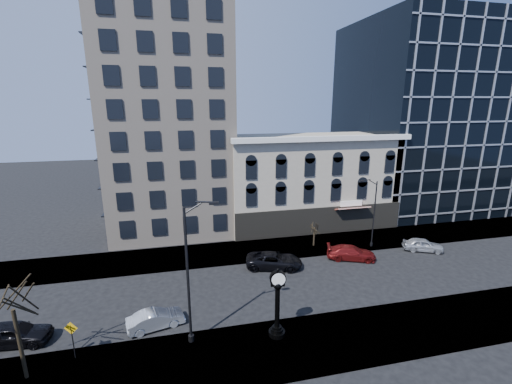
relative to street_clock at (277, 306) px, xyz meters
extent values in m
plane|color=black|center=(-1.11, 6.71, -2.51)|extent=(160.00, 160.00, 0.00)
cube|color=gray|center=(-1.11, 14.71, -2.45)|extent=(160.00, 6.00, 0.12)
cube|color=gray|center=(-1.11, -1.29, -2.45)|extent=(160.00, 6.00, 0.12)
cube|color=#BCAB97|center=(-7.11, 25.71, 16.49)|extent=(15.00, 15.00, 38.00)
cube|color=#B1A692|center=(10.89, 22.71, 3.49)|extent=(22.00, 10.00, 12.00)
cube|color=white|center=(10.89, 17.51, 9.69)|extent=(22.60, 0.80, 0.60)
cube|color=black|center=(10.89, 17.66, -0.71)|extent=(22.00, 0.30, 3.60)
cube|color=maroon|center=(14.89, 17.11, 0.89)|extent=(4.50, 1.18, 0.55)
cube|color=black|center=(30.89, 27.71, 11.49)|extent=(20.00, 20.00, 28.00)
cylinder|color=black|center=(0.00, 0.00, -2.23)|extent=(1.20, 1.20, 0.33)
cylinder|color=black|center=(0.00, 0.00, -1.96)|extent=(0.87, 0.87, 0.22)
cylinder|color=black|center=(0.00, 0.00, -1.76)|extent=(0.65, 0.65, 0.17)
cylinder|color=black|center=(0.00, 0.00, -0.10)|extent=(0.35, 0.35, 3.16)
sphere|color=black|center=(0.00, 0.00, 1.59)|extent=(0.61, 0.61, 0.61)
cube|color=black|center=(0.00, 0.00, 1.70)|extent=(1.01, 0.38, 0.27)
cylinder|color=black|center=(0.00, 0.00, 2.13)|extent=(1.17, 0.51, 1.13)
cylinder|color=white|center=(0.00, -0.19, 2.13)|extent=(0.95, 0.16, 0.96)
cylinder|color=white|center=(0.00, 0.19, 2.13)|extent=(0.95, 0.16, 0.96)
sphere|color=black|center=(0.00, 0.00, 2.79)|extent=(0.22, 0.22, 0.22)
cylinder|color=black|center=(-6.07, 0.71, 2.54)|extent=(0.18, 0.18, 9.86)
cylinder|color=black|center=(-6.07, 0.71, -2.16)|extent=(0.41, 0.41, 0.46)
cube|color=black|center=(-3.89, 0.68, 7.64)|extent=(0.63, 0.26, 0.16)
cylinder|color=black|center=(15.17, 12.71, 1.48)|extent=(0.14, 0.14, 7.74)
cylinder|color=black|center=(15.17, 12.71, -2.21)|extent=(0.32, 0.32, 0.36)
cube|color=black|center=(13.46, 12.70, 5.49)|extent=(0.50, 0.20, 0.13)
cylinder|color=black|center=(-16.05, -0.40, -0.03)|extent=(0.22, 0.22, 4.72)
cylinder|color=black|center=(8.65, 14.32, -1.28)|extent=(0.19, 0.19, 2.22)
cylinder|color=black|center=(-13.59, 0.71, -1.15)|extent=(0.07, 0.07, 2.49)
cube|color=#FBB80D|center=(-13.59, 0.71, -0.13)|extent=(0.87, 0.25, 0.88)
imported|color=black|center=(-18.11, 3.30, -1.69)|extent=(4.96, 2.35, 1.64)
imported|color=#A5A8AD|center=(-8.57, 2.99, -1.82)|extent=(4.41, 2.42, 1.38)
imported|color=black|center=(2.67, 10.28, -1.72)|extent=(6.19, 4.11, 1.58)
imported|color=maroon|center=(11.29, 10.29, -1.77)|extent=(5.53, 3.73, 1.49)
imported|color=#A5A8AD|center=(20.28, 10.44, -1.78)|extent=(4.62, 3.34, 1.46)
camera|label=1|loc=(-6.18, -20.41, 13.96)|focal=24.00mm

